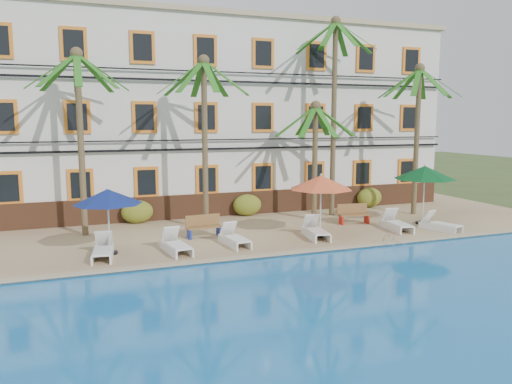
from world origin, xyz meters
name	(u,v)px	position (x,y,z in m)	size (l,w,h in m)	color
ground	(291,253)	(0.00, 0.00, 0.00)	(100.00, 100.00, 0.00)	#384C23
pool_deck	(248,225)	(0.00, 5.00, 0.12)	(30.00, 12.00, 0.25)	tan
swimming_pool	(403,316)	(0.00, -7.00, 0.10)	(26.00, 12.00, 0.20)	blue
pool_coping	(301,251)	(0.00, -0.90, 0.28)	(30.00, 0.35, 0.06)	tan
hotel_building	(219,115)	(0.00, 9.98, 5.37)	(25.40, 6.44, 10.22)	silver
palm_a	(80,117)	(-7.44, 4.81, 5.25)	(4.09, 4.09, 7.79)	brown
palm_b	(205,119)	(-2.28, 4.26, 5.17)	(4.09, 4.09, 7.66)	brown
palm_c	(315,142)	(3.29, 4.57, 4.05)	(4.09, 4.09, 5.79)	brown
palm_d	(334,93)	(4.65, 5.24, 6.45)	(4.09, 4.09, 9.92)	brown
palm_e	(418,119)	(8.85, 4.06, 5.19)	(4.09, 4.09, 7.70)	brown
shrub_left	(137,212)	(-5.03, 6.60, 0.80)	(1.50, 0.90, 1.10)	#235819
shrub_mid	(247,205)	(0.50, 6.60, 0.80)	(1.50, 0.90, 1.10)	#235819
shrub_right	(369,197)	(7.79, 6.60, 0.80)	(1.50, 0.90, 1.10)	#235819
umbrella_blue	(108,197)	(-6.67, 1.31, 2.36)	(2.48, 2.48, 2.48)	black
umbrella_red	(321,183)	(1.87, 1.19, 2.52)	(2.66, 2.66, 2.66)	black
umbrella_green	(425,173)	(7.61, 1.78, 2.67)	(2.84, 2.84, 2.83)	black
lounger_a	(103,250)	(-6.94, 0.84, 0.54)	(0.91, 1.95, 0.89)	white
lounger_b	(176,245)	(-4.37, 0.67, 0.54)	(0.93, 1.98, 0.90)	white
lounger_c	(234,238)	(-2.01, 0.95, 0.53)	(0.85, 1.89, 0.87)	white
lounger_d	(315,231)	(1.55, 1.00, 0.55)	(0.96, 2.01, 0.91)	white
lounger_e	(396,223)	(5.61, 1.07, 0.55)	(0.95, 2.03, 0.92)	white
lounger_f	(440,224)	(7.39, 0.35, 0.52)	(1.19, 1.90, 0.85)	white
bench_left	(203,226)	(-2.78, 2.75, 0.72)	(1.53, 0.60, 0.93)	olive
bench_right	(354,214)	(4.59, 3.00, 0.72)	(1.55, 0.66, 0.93)	olive
pool_ladder	(393,244)	(3.99, -1.00, 0.25)	(0.54, 0.74, 0.74)	silver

